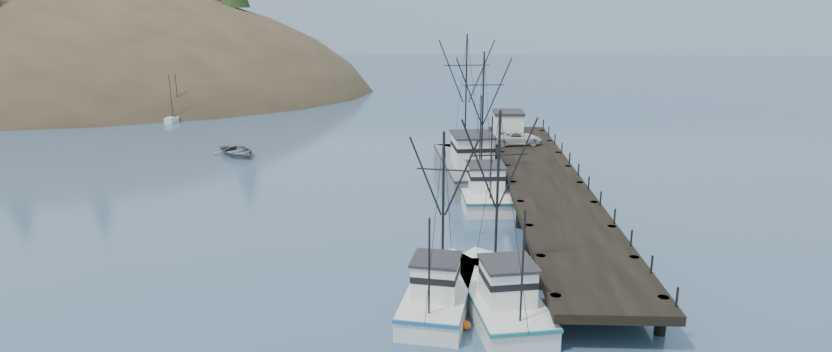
{
  "coord_description": "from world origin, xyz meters",
  "views": [
    {
      "loc": [
        5.73,
        -33.15,
        16.16
      ],
      "look_at": [
        3.78,
        15.5,
        2.5
      ],
      "focal_mm": 28.0,
      "sensor_mm": 36.0,
      "label": 1
    }
  ],
  "objects_px": {
    "trawler_near": "(499,294)",
    "trawler_mid": "(440,291)",
    "pier": "(546,186)",
    "pickup_truck": "(517,138)",
    "trawler_far": "(482,188)",
    "work_vessel": "(467,165)",
    "motorboat": "(237,155)",
    "pier_shed": "(508,124)"
  },
  "relations": [
    {
      "from": "trawler_near",
      "to": "trawler_mid",
      "type": "relative_size",
      "value": 1.12
    },
    {
      "from": "pier",
      "to": "work_vessel",
      "type": "height_order",
      "value": "work_vessel"
    },
    {
      "from": "trawler_far",
      "to": "work_vessel",
      "type": "height_order",
      "value": "work_vessel"
    },
    {
      "from": "pier",
      "to": "trawler_mid",
      "type": "distance_m",
      "value": 19.26
    },
    {
      "from": "pier_shed",
      "to": "trawler_mid",
      "type": "bearing_deg",
      "value": -101.46
    },
    {
      "from": "pier_shed",
      "to": "motorboat",
      "type": "relative_size",
      "value": 0.57
    },
    {
      "from": "pickup_truck",
      "to": "pier",
      "type": "bearing_deg",
      "value": 174.34
    },
    {
      "from": "pier",
      "to": "trawler_mid",
      "type": "height_order",
      "value": "trawler_mid"
    },
    {
      "from": "pickup_truck",
      "to": "motorboat",
      "type": "bearing_deg",
      "value": 75.41
    },
    {
      "from": "pier",
      "to": "pickup_truck",
      "type": "bearing_deg",
      "value": 94.03
    },
    {
      "from": "trawler_near",
      "to": "motorboat",
      "type": "relative_size",
      "value": 1.93
    },
    {
      "from": "pier",
      "to": "pier_shed",
      "type": "height_order",
      "value": "pier_shed"
    },
    {
      "from": "trawler_far",
      "to": "pier_shed",
      "type": "height_order",
      "value": "trawler_far"
    },
    {
      "from": "work_vessel",
      "to": "pier",
      "type": "bearing_deg",
      "value": -52.97
    },
    {
      "from": "work_vessel",
      "to": "motorboat",
      "type": "xyz_separation_m",
      "value": [
        -23.61,
        7.79,
        -1.23
      ]
    },
    {
      "from": "trawler_mid",
      "to": "trawler_far",
      "type": "relative_size",
      "value": 0.8
    },
    {
      "from": "trawler_mid",
      "to": "motorboat",
      "type": "bearing_deg",
      "value": 122.78
    },
    {
      "from": "trawler_mid",
      "to": "pier",
      "type": "bearing_deg",
      "value": 64.53
    },
    {
      "from": "trawler_near",
      "to": "pickup_truck",
      "type": "height_order",
      "value": "trawler_near"
    },
    {
      "from": "trawler_near",
      "to": "work_vessel",
      "type": "bearing_deg",
      "value": 91.7
    },
    {
      "from": "trawler_mid",
      "to": "motorboat",
      "type": "height_order",
      "value": "trawler_mid"
    },
    {
      "from": "trawler_far",
      "to": "pier_shed",
      "type": "bearing_deg",
      "value": 76.57
    },
    {
      "from": "trawler_near",
      "to": "work_vessel",
      "type": "distance_m",
      "value": 25.42
    },
    {
      "from": "trawler_mid",
      "to": "work_vessel",
      "type": "bearing_deg",
      "value": 84.58
    },
    {
      "from": "trawler_near",
      "to": "trawler_mid",
      "type": "xyz_separation_m",
      "value": [
        -3.14,
        0.23,
        -0.0
      ]
    },
    {
      "from": "trawler_far",
      "to": "motorboat",
      "type": "height_order",
      "value": "trawler_far"
    },
    {
      "from": "trawler_near",
      "to": "motorboat",
      "type": "xyz_separation_m",
      "value": [
        -24.37,
        33.19,
        -0.82
      ]
    },
    {
      "from": "trawler_mid",
      "to": "work_vessel",
      "type": "height_order",
      "value": "work_vessel"
    },
    {
      "from": "trawler_near",
      "to": "pier_shed",
      "type": "distance_m",
      "value": 33.93
    },
    {
      "from": "pier",
      "to": "trawler_far",
      "type": "height_order",
      "value": "trawler_far"
    },
    {
      "from": "motorboat",
      "to": "pickup_truck",
      "type": "bearing_deg",
      "value": -45.77
    },
    {
      "from": "pickup_truck",
      "to": "motorboat",
      "type": "height_order",
      "value": "pickup_truck"
    },
    {
      "from": "work_vessel",
      "to": "pier_shed",
      "type": "distance_m",
      "value": 9.58
    },
    {
      "from": "trawler_near",
      "to": "motorboat",
      "type": "height_order",
      "value": "trawler_near"
    },
    {
      "from": "pier",
      "to": "trawler_near",
      "type": "bearing_deg",
      "value": -106.25
    },
    {
      "from": "pier",
      "to": "motorboat",
      "type": "height_order",
      "value": "pier"
    },
    {
      "from": "work_vessel",
      "to": "pickup_truck",
      "type": "xyz_separation_m",
      "value": [
        4.96,
        5.34,
        1.44
      ]
    },
    {
      "from": "trawler_near",
      "to": "trawler_mid",
      "type": "bearing_deg",
      "value": 175.82
    },
    {
      "from": "trawler_far",
      "to": "pier_shed",
      "type": "xyz_separation_m",
      "value": [
        3.36,
        14.08,
        2.6
      ]
    },
    {
      "from": "pier",
      "to": "pier_shed",
      "type": "distance_m",
      "value": 16.2
    },
    {
      "from": "work_vessel",
      "to": "pickup_truck",
      "type": "distance_m",
      "value": 7.43
    },
    {
      "from": "trawler_far",
      "to": "pickup_truck",
      "type": "relative_size",
      "value": 2.53
    }
  ]
}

